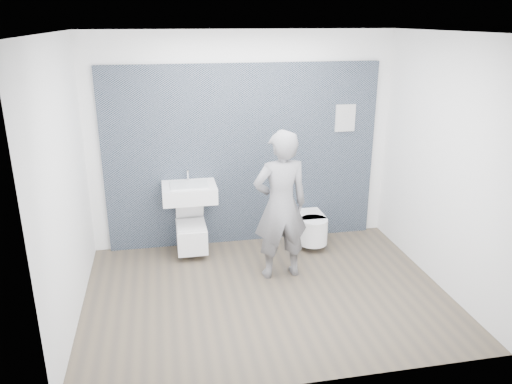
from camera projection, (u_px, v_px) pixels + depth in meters
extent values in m
plane|color=brown|center=(266.00, 293.00, 5.61)|extent=(4.00, 4.00, 0.00)
plane|color=white|center=(243.00, 141.00, 6.54)|extent=(4.00, 0.00, 4.00)
plane|color=white|center=(309.00, 232.00, 3.76)|extent=(4.00, 0.00, 4.00)
plane|color=white|center=(64.00, 186.00, 4.79)|extent=(0.00, 3.00, 3.00)
plane|color=white|center=(444.00, 164.00, 5.51)|extent=(0.00, 3.00, 3.00)
plane|color=white|center=(268.00, 32.00, 4.68)|extent=(4.00, 4.00, 0.00)
cube|color=black|center=(244.00, 239.00, 6.97)|extent=(3.60, 0.06, 2.40)
cube|color=white|center=(189.00, 192.00, 6.30)|extent=(0.67, 0.51, 0.20)
cube|color=silver|center=(189.00, 186.00, 6.25)|extent=(0.47, 0.34, 0.03)
cylinder|color=silver|center=(188.00, 174.00, 6.41)|extent=(0.02, 0.02, 0.17)
cylinder|color=silver|center=(188.00, 170.00, 6.34)|extent=(0.02, 0.11, 0.02)
cylinder|color=silver|center=(189.00, 199.00, 6.57)|extent=(0.04, 0.04, 0.13)
cube|color=white|center=(191.00, 236.00, 6.47)|extent=(0.38, 0.55, 0.32)
cylinder|color=silver|center=(191.00, 227.00, 6.39)|extent=(0.27, 0.27, 0.03)
cube|color=white|center=(191.00, 225.00, 6.38)|extent=(0.36, 0.44, 0.02)
cube|color=white|center=(190.00, 208.00, 6.46)|extent=(0.36, 0.24, 0.34)
cube|color=silver|center=(191.00, 237.00, 6.74)|extent=(0.10, 0.06, 0.08)
cube|color=white|center=(308.00, 225.00, 6.81)|extent=(0.38, 0.44, 0.32)
cylinder|color=white|center=(313.00, 232.00, 6.60)|extent=(0.38, 0.38, 0.32)
cube|color=white|center=(309.00, 214.00, 6.72)|extent=(0.36, 0.42, 0.03)
cylinder|color=white|center=(314.00, 220.00, 6.53)|extent=(0.36, 0.36, 0.03)
cube|color=silver|center=(304.00, 228.00, 7.03)|extent=(0.11, 0.06, 0.08)
cube|color=white|center=(338.00, 233.00, 7.18)|extent=(0.27, 0.03, 0.36)
imported|color=slate|center=(281.00, 206.00, 5.72)|extent=(0.68, 0.47, 1.78)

